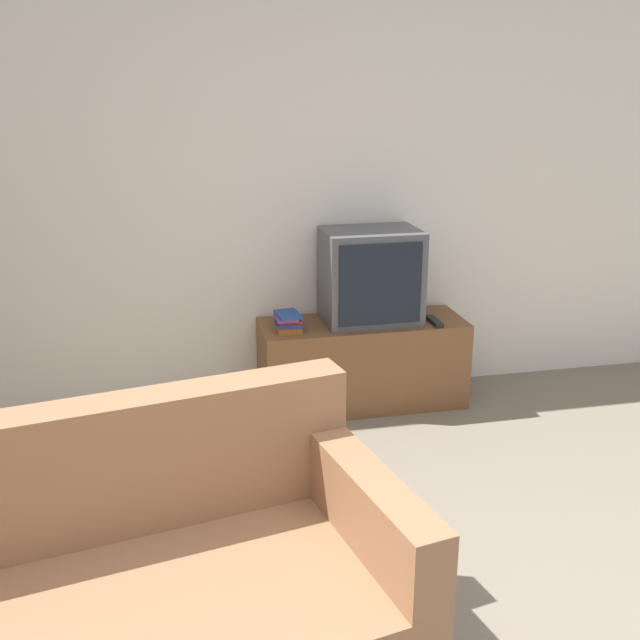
# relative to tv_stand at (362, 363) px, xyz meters

# --- Properties ---
(wall_back) EXTENTS (9.00, 0.06, 2.60)m
(wall_back) POSITION_rel_tv_stand_xyz_m (-0.54, 0.28, 1.04)
(wall_back) COLOR silver
(wall_back) RESTS_ON ground_plane
(tv_stand) EXTENTS (1.22, 0.45, 0.52)m
(tv_stand) POSITION_rel_tv_stand_xyz_m (0.00, 0.00, 0.00)
(tv_stand) COLOR brown
(tv_stand) RESTS_ON ground_plane
(television) EXTENTS (0.56, 0.41, 0.55)m
(television) POSITION_rel_tv_stand_xyz_m (0.05, 0.02, 0.54)
(television) COLOR #4C4C51
(television) RESTS_ON tv_stand
(book_stack) EXTENTS (0.17, 0.20, 0.10)m
(book_stack) POSITION_rel_tv_stand_xyz_m (-0.46, -0.04, 0.31)
(book_stack) COLOR #995623
(book_stack) RESTS_ON tv_stand
(remote_on_stand) EXTENTS (0.05, 0.19, 0.02)m
(remote_on_stand) POSITION_rel_tv_stand_xyz_m (0.41, -0.12, 0.27)
(remote_on_stand) COLOR black
(remote_on_stand) RESTS_ON tv_stand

